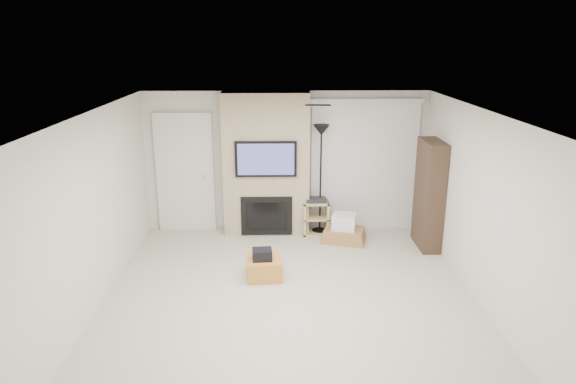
{
  "coord_description": "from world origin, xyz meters",
  "views": [
    {
      "loc": [
        -0.17,
        -6.18,
        3.38
      ],
      "look_at": [
        0.0,
        1.2,
        1.15
      ],
      "focal_mm": 32.0,
      "sensor_mm": 36.0,
      "label": 1
    }
  ],
  "objects_px": {
    "floor_lamp": "(321,149)",
    "bookshelf": "(429,195)",
    "av_stand": "(316,215)",
    "box_stack": "(344,231)",
    "ottoman": "(264,268)"
  },
  "relations": [
    {
      "from": "ottoman",
      "to": "bookshelf",
      "type": "distance_m",
      "value": 3.02
    },
    {
      "from": "av_stand",
      "to": "box_stack",
      "type": "height_order",
      "value": "av_stand"
    },
    {
      "from": "ottoman",
      "to": "floor_lamp",
      "type": "relative_size",
      "value": 0.26
    },
    {
      "from": "floor_lamp",
      "to": "bookshelf",
      "type": "distance_m",
      "value": 1.97
    },
    {
      "from": "floor_lamp",
      "to": "bookshelf",
      "type": "bearing_deg",
      "value": -21.39
    },
    {
      "from": "ottoman",
      "to": "bookshelf",
      "type": "xyz_separation_m",
      "value": [
        2.7,
        1.13,
        0.75
      ]
    },
    {
      "from": "av_stand",
      "to": "bookshelf",
      "type": "relative_size",
      "value": 0.37
    },
    {
      "from": "ottoman",
      "to": "av_stand",
      "type": "distance_m",
      "value": 1.97
    },
    {
      "from": "av_stand",
      "to": "ottoman",
      "type": "bearing_deg",
      "value": -116.8
    },
    {
      "from": "av_stand",
      "to": "box_stack",
      "type": "bearing_deg",
      "value": -38.52
    },
    {
      "from": "ottoman",
      "to": "bookshelf",
      "type": "height_order",
      "value": "bookshelf"
    },
    {
      "from": "bookshelf",
      "to": "floor_lamp",
      "type": "bearing_deg",
      "value": 158.61
    },
    {
      "from": "av_stand",
      "to": "box_stack",
      "type": "xyz_separation_m",
      "value": [
        0.46,
        -0.37,
        -0.16
      ]
    },
    {
      "from": "floor_lamp",
      "to": "av_stand",
      "type": "relative_size",
      "value": 2.96
    },
    {
      "from": "av_stand",
      "to": "bookshelf",
      "type": "xyz_separation_m",
      "value": [
        1.82,
        -0.62,
        0.55
      ]
    }
  ]
}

